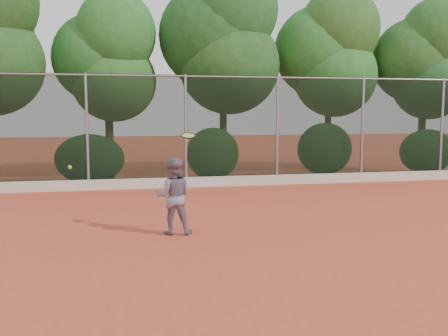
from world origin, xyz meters
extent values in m
plane|color=#CC4B30|center=(0.00, 0.00, 0.00)|extent=(80.00, 80.00, 0.00)
cube|color=silver|center=(0.00, 6.82, 0.15)|extent=(24.00, 0.20, 0.30)
imported|color=slate|center=(-1.02, 0.88, 0.74)|extent=(0.79, 0.65, 1.48)
cube|color=black|center=(0.00, 7.00, 1.75)|extent=(24.00, 0.01, 3.50)
cylinder|color=gray|center=(0.00, 7.00, 3.45)|extent=(24.00, 0.06, 0.06)
cylinder|color=gray|center=(-3.00, 7.00, 1.75)|extent=(0.09, 0.09, 3.50)
cylinder|color=gray|center=(0.00, 7.00, 1.75)|extent=(0.09, 0.09, 3.50)
cylinder|color=gray|center=(3.00, 7.00, 1.75)|extent=(0.09, 0.09, 3.50)
cylinder|color=gray|center=(6.00, 7.00, 1.75)|extent=(0.09, 0.09, 3.50)
cylinder|color=gray|center=(9.00, 7.00, 1.75)|extent=(0.09, 0.09, 3.50)
cylinder|color=#492F1C|center=(-2.40, 9.30, 1.20)|extent=(0.28, 0.28, 2.40)
ellipsoid|color=#295C1F|center=(-2.20, 9.20, 3.40)|extent=(2.90, 2.40, 2.80)
ellipsoid|color=#205E20|center=(-2.70, 9.50, 4.20)|extent=(3.20, 2.70, 3.10)
ellipsoid|color=#226021|center=(-2.10, 9.00, 5.00)|extent=(2.70, 2.30, 2.90)
cylinder|color=#44301A|center=(1.60, 9.00, 1.50)|extent=(0.26, 0.26, 3.00)
ellipsoid|color=#326928|center=(1.80, 8.90, 4.00)|extent=(3.60, 3.00, 3.50)
ellipsoid|color=#296526|center=(1.30, 9.20, 5.00)|extent=(3.90, 3.20, 3.80)
ellipsoid|color=#2C742D|center=(1.90, 8.80, 5.90)|extent=(3.20, 2.70, 3.30)
cylinder|color=#3B2916|center=(5.70, 9.20, 1.35)|extent=(0.24, 0.24, 2.70)
ellipsoid|color=#256221|center=(5.90, 9.10, 3.70)|extent=(3.20, 2.70, 3.10)
ellipsoid|color=#236121|center=(5.40, 9.40, 4.60)|extent=(3.50, 2.90, 3.40)
ellipsoid|color=#26541C|center=(6.00, 9.00, 5.40)|extent=(3.00, 2.50, 3.10)
cylinder|color=#462D1B|center=(9.40, 8.80, 1.25)|extent=(0.28, 0.28, 2.50)
ellipsoid|color=#296C2B|center=(9.60, 8.70, 3.50)|extent=(3.00, 2.50, 2.90)
ellipsoid|color=#366F2A|center=(9.10, 9.00, 4.30)|extent=(3.30, 2.80, 3.20)
ellipsoid|color=#316B28|center=(9.70, 8.60, 5.10)|extent=(2.80, 2.40, 3.00)
ellipsoid|color=#2F6426|center=(-3.00, 7.80, 0.85)|extent=(2.20, 1.16, 1.60)
ellipsoid|color=#3A752C|center=(1.00, 7.80, 0.95)|extent=(1.80, 1.04, 1.76)
ellipsoid|color=#306526|center=(5.00, 7.80, 1.05)|extent=(2.00, 1.10, 1.84)
ellipsoid|color=#336A28|center=(9.00, 7.80, 0.90)|extent=(2.16, 1.12, 1.64)
cylinder|color=black|center=(-0.73, 0.91, 1.56)|extent=(0.03, 0.12, 0.29)
torus|color=black|center=(-0.73, 0.85, 1.91)|extent=(0.29, 0.28, 0.11)
cylinder|color=#B0C73A|center=(-0.73, 0.85, 1.91)|extent=(0.24, 0.23, 0.08)
sphere|color=#ADC52C|center=(-2.89, 0.56, 1.38)|extent=(0.07, 0.07, 0.07)
camera|label=1|loc=(-1.96, -8.60, 2.37)|focal=40.00mm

